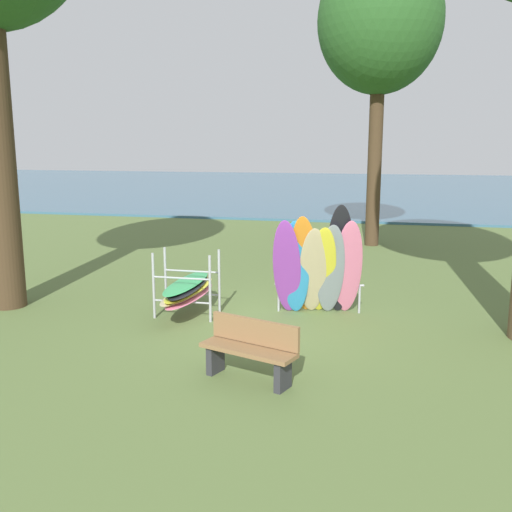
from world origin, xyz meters
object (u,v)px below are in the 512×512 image
leaning_board_pile (318,268)px  park_bench (250,349)px  board_storage_rack (188,289)px  tree_mid_behind (380,23)px

leaning_board_pile → park_bench: size_ratio=1.51×
board_storage_rack → park_bench: 3.30m
tree_mid_behind → board_storage_rack: (-3.19, -8.67, -6.24)m
tree_mid_behind → leaning_board_pile: (-0.78, -8.24, -5.81)m
leaning_board_pile → board_storage_rack: bearing=-169.9°
park_bench → tree_mid_behind: bearing=83.3°
leaning_board_pile → board_storage_rack: 2.48m
leaning_board_pile → park_bench: 3.24m
leaning_board_pile → board_storage_rack: size_ratio=1.03×
leaning_board_pile → park_bench: (-0.55, -3.16, -0.50)m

